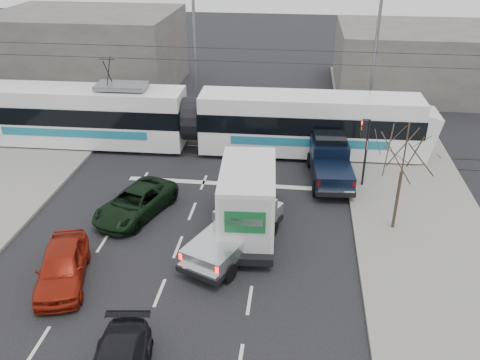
# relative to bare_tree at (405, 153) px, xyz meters

# --- Properties ---
(ground) EXTENTS (120.00, 120.00, 0.00)m
(ground) POSITION_rel_bare_tree_xyz_m (-7.60, -2.50, -3.79)
(ground) COLOR black
(ground) RESTS_ON ground
(sidewalk_right) EXTENTS (6.00, 60.00, 0.15)m
(sidewalk_right) POSITION_rel_bare_tree_xyz_m (1.40, -2.50, -3.72)
(sidewalk_right) COLOR gray
(sidewalk_right) RESTS_ON ground
(rails) EXTENTS (60.00, 1.60, 0.03)m
(rails) POSITION_rel_bare_tree_xyz_m (-7.60, 7.50, -3.78)
(rails) COLOR #33302D
(rails) RESTS_ON ground
(building_left) EXTENTS (14.00, 10.00, 6.00)m
(building_left) POSITION_rel_bare_tree_xyz_m (-21.60, 19.50, -0.79)
(building_left) COLOR slate
(building_left) RESTS_ON ground
(building_right) EXTENTS (12.00, 10.00, 5.00)m
(building_right) POSITION_rel_bare_tree_xyz_m (4.40, 21.50, -1.29)
(building_right) COLOR slate
(building_right) RESTS_ON ground
(bare_tree) EXTENTS (2.40, 2.40, 5.00)m
(bare_tree) POSITION_rel_bare_tree_xyz_m (0.00, 0.00, 0.00)
(bare_tree) COLOR #47382B
(bare_tree) RESTS_ON ground
(traffic_signal) EXTENTS (0.44, 0.44, 3.60)m
(traffic_signal) POSITION_rel_bare_tree_xyz_m (-1.13, 4.00, -1.05)
(traffic_signal) COLOR black
(traffic_signal) RESTS_ON ground
(street_lamp_near) EXTENTS (2.38, 0.25, 9.00)m
(street_lamp_near) POSITION_rel_bare_tree_xyz_m (-0.29, 11.50, 1.32)
(street_lamp_near) COLOR slate
(street_lamp_near) RESTS_ON ground
(street_lamp_far) EXTENTS (2.38, 0.25, 9.00)m
(street_lamp_far) POSITION_rel_bare_tree_xyz_m (-11.79, 13.50, 1.32)
(street_lamp_far) COLOR slate
(street_lamp_far) RESTS_ON ground
(catenary) EXTENTS (60.00, 0.20, 7.00)m
(catenary) POSITION_rel_bare_tree_xyz_m (-7.60, 7.50, 0.09)
(catenary) COLOR black
(catenary) RESTS_ON ground
(tram) EXTENTS (26.38, 3.16, 5.38)m
(tram) POSITION_rel_bare_tree_xyz_m (-10.76, 7.72, -1.88)
(tram) COLOR white
(tram) RESTS_ON ground
(silver_pickup) EXTENTS (3.96, 5.83, 2.02)m
(silver_pickup) POSITION_rel_bare_tree_xyz_m (-6.74, -2.17, -2.79)
(silver_pickup) COLOR black
(silver_pickup) RESTS_ON ground
(box_truck) EXTENTS (2.68, 6.75, 3.31)m
(box_truck) POSITION_rel_bare_tree_xyz_m (-6.48, -0.75, -2.16)
(box_truck) COLOR black
(box_truck) RESTS_ON ground
(navy_pickup) EXTENTS (2.39, 5.41, 2.22)m
(navy_pickup) POSITION_rel_bare_tree_xyz_m (-2.69, 4.84, -2.70)
(navy_pickup) COLOR black
(navy_pickup) RESTS_ON ground
(green_car) EXTENTS (3.55, 5.11, 1.30)m
(green_car) POSITION_rel_bare_tree_xyz_m (-11.85, -0.11, -3.14)
(green_car) COLOR black
(green_car) RESTS_ON ground
(red_car) EXTENTS (2.83, 4.58, 1.45)m
(red_car) POSITION_rel_bare_tree_xyz_m (-13.12, -5.27, -3.07)
(red_car) COLOR maroon
(red_car) RESTS_ON ground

